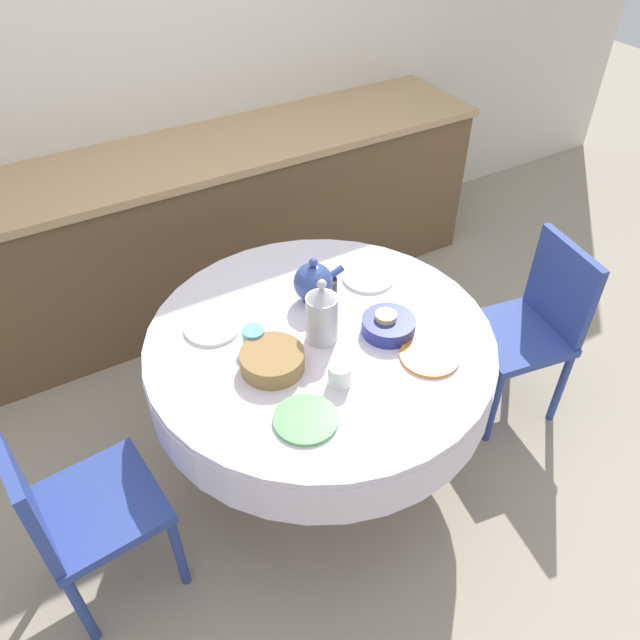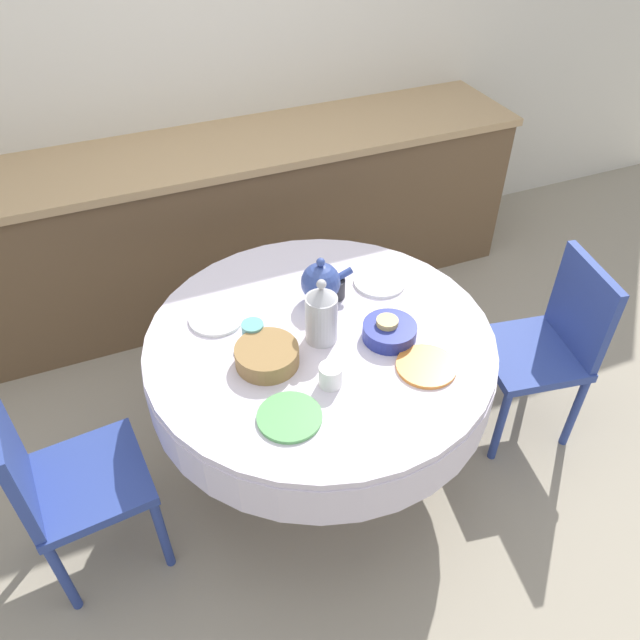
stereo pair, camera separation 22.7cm
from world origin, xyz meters
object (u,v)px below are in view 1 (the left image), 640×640
coffee_carafe (321,315)px  teapot (314,282)px  chair_right (73,508)px  chair_left (532,322)px

coffee_carafe → teapot: (0.09, 0.21, -0.03)m
coffee_carafe → teapot: size_ratio=1.26×
teapot → chair_right: bearing=-165.0°
chair_left → teapot: (-0.90, 0.36, 0.33)m
chair_left → chair_right: bearing=97.5°
chair_left → coffee_carafe: bearing=90.7°
coffee_carafe → teapot: 0.23m
chair_right → teapot: (1.08, 0.29, 0.33)m
chair_right → coffee_carafe: (0.99, 0.08, 0.35)m
chair_left → coffee_carafe: size_ratio=3.19×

